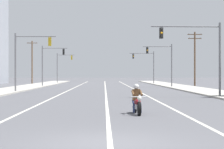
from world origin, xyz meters
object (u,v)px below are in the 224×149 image
(traffic_signal_mid_right, at_px, (164,59))
(traffic_signal_far_right, at_px, (147,63))
(traffic_signal_near_right, at_px, (199,47))
(utility_pole_right_far, at_px, (195,57))
(utility_pole_left_far, at_px, (32,61))
(traffic_signal_mid_left, at_px, (49,60))
(traffic_signal_near_left, at_px, (27,54))
(motorcycle_with_rider, at_px, (137,102))
(traffic_signal_far_left, at_px, (62,64))

(traffic_signal_mid_right, xyz_separation_m, traffic_signal_far_right, (-0.40, 19.48, 0.03))
(traffic_signal_near_right, bearing_deg, utility_pole_right_far, 78.30)
(traffic_signal_near_right, height_order, traffic_signal_mid_right, same)
(traffic_signal_far_right, distance_m, utility_pole_left_far, 21.71)
(traffic_signal_mid_left, height_order, utility_pole_right_far, utility_pole_right_far)
(traffic_signal_near_right, height_order, utility_pole_right_far, utility_pole_right_far)
(traffic_signal_mid_right, bearing_deg, traffic_signal_near_left, -136.54)
(motorcycle_with_rider, relative_size, traffic_signal_near_right, 0.35)
(traffic_signal_far_right, height_order, traffic_signal_far_left, same)
(motorcycle_with_rider, relative_size, traffic_signal_far_right, 0.35)
(motorcycle_with_rider, xyz_separation_m, traffic_signal_mid_left, (-9.89, 43.11, 3.45))
(traffic_signal_mid_right, bearing_deg, traffic_signal_mid_left, 166.87)
(utility_pole_right_far, bearing_deg, utility_pole_left_far, 156.73)
(motorcycle_with_rider, xyz_separation_m, traffic_signal_near_right, (6.29, 14.10, 3.57))
(traffic_signal_far_right, relative_size, utility_pole_left_far, 0.76)
(traffic_signal_near_left, xyz_separation_m, utility_pole_right_far, (22.66, 23.00, 0.66))
(utility_pole_right_far, bearing_deg, traffic_signal_near_right, -101.70)
(traffic_signal_near_left, height_order, traffic_signal_mid_right, same)
(traffic_signal_mid_left, bearing_deg, utility_pole_right_far, 8.41)
(traffic_signal_near_left, relative_size, traffic_signal_mid_right, 1.00)
(traffic_signal_mid_right, bearing_deg, traffic_signal_near_right, -91.41)
(motorcycle_with_rider, xyz_separation_m, traffic_signal_near_left, (-9.65, 23.50, 3.48))
(motorcycle_with_rider, height_order, utility_pole_right_far, utility_pole_right_far)
(traffic_signal_far_left, relative_size, utility_pole_left_far, 0.76)
(traffic_signal_near_left, bearing_deg, utility_pole_left_far, 98.97)
(traffic_signal_near_left, bearing_deg, traffic_signal_mid_left, 90.70)
(motorcycle_with_rider, distance_m, traffic_signal_far_right, 59.14)
(traffic_signal_near_right, height_order, utility_pole_left_far, utility_pole_left_far)
(traffic_signal_near_right, height_order, traffic_signal_mid_left, same)
(utility_pole_left_far, bearing_deg, utility_pole_right_far, -23.27)
(traffic_signal_mid_right, bearing_deg, traffic_signal_far_right, 91.19)
(traffic_signal_far_right, bearing_deg, utility_pole_right_far, -61.91)
(traffic_signal_near_right, relative_size, traffic_signal_far_left, 1.00)
(traffic_signal_far_right, bearing_deg, traffic_signal_near_left, -114.67)
(motorcycle_with_rider, height_order, traffic_signal_near_right, traffic_signal_near_right)
(motorcycle_with_rider, bearing_deg, utility_pole_left_far, 104.53)
(traffic_signal_near_right, xyz_separation_m, traffic_signal_mid_left, (-16.19, 29.01, -0.12))
(traffic_signal_mid_left, height_order, traffic_signal_far_left, same)
(traffic_signal_mid_right, relative_size, traffic_signal_far_right, 1.00)
(traffic_signal_near_right, height_order, traffic_signal_far_right, same)
(traffic_signal_mid_left, xyz_separation_m, utility_pole_left_far, (-5.30, 15.51, 0.24))
(motorcycle_with_rider, relative_size, traffic_signal_mid_left, 0.35)
(traffic_signal_far_right, bearing_deg, traffic_signal_mid_right, -88.81)
(traffic_signal_near_left, distance_m, traffic_signal_mid_right, 22.82)
(traffic_signal_near_left, bearing_deg, traffic_signal_mid_right, 43.46)
(traffic_signal_mid_left, xyz_separation_m, traffic_signal_far_left, (-0.40, 22.83, -0.02))
(traffic_signal_far_left, bearing_deg, traffic_signal_mid_left, -88.99)
(motorcycle_with_rider, height_order, traffic_signal_near_left, traffic_signal_near_left)
(traffic_signal_far_left, bearing_deg, traffic_signal_far_right, -23.38)
(traffic_signal_mid_right, xyz_separation_m, utility_pole_left_far, (-22.11, 19.43, 0.22))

